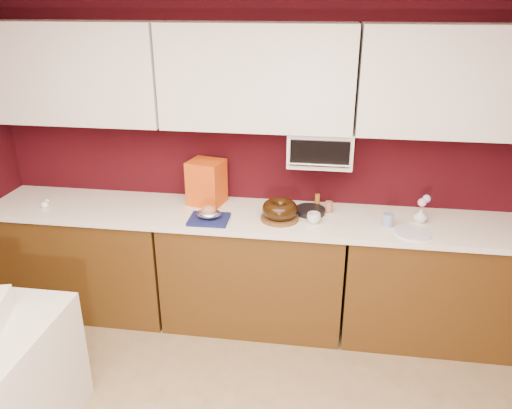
{
  "coord_description": "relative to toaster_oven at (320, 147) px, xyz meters",
  "views": [
    {
      "loc": [
        0.5,
        -1.32,
        2.35
      ],
      "look_at": [
        0.03,
        1.84,
        1.02
      ],
      "focal_mm": 35.0,
      "sensor_mm": 36.0,
      "label": 1
    }
  ],
  "objects": [
    {
      "name": "flower_pink",
      "position": [
        0.71,
        -0.13,
        -0.33
      ],
      "size": [
        0.06,
        0.06,
        0.06
      ],
      "primitive_type": "sphere",
      "color": "#FE93C5",
      "rests_on": "flower_vase"
    },
    {
      "name": "wall_back",
      "position": [
        -0.45,
        0.15,
        -0.12
      ],
      "size": [
        4.0,
        0.02,
        2.5
      ],
      "primitive_type": "cube",
      "color": "#33060C",
      "rests_on": "floor"
    },
    {
      "name": "coffee_mug",
      "position": [
        -0.02,
        -0.25,
        -0.43
      ],
      "size": [
        0.11,
        0.11,
        0.09
      ],
      "primitive_type": "imported",
      "rotation": [
        0.0,
        0.0,
        0.95
      ],
      "color": "silver",
      "rests_on": "countertop"
    },
    {
      "name": "toaster_oven_door",
      "position": [
        0.0,
        -0.16,
        0.0
      ],
      "size": [
        0.4,
        0.02,
        0.18
      ],
      "primitive_type": "cube",
      "color": "black",
      "rests_on": "toaster_oven"
    },
    {
      "name": "amber_bottle",
      "position": [
        -0.0,
        0.03,
        -0.42
      ],
      "size": [
        0.05,
        0.05,
        0.11
      ],
      "primitive_type": "cylinder",
      "rotation": [
        0.0,
        0.0,
        0.4
      ],
      "color": "#94571B",
      "rests_on": "countertop"
    },
    {
      "name": "pandoro_box",
      "position": [
        -0.83,
        -0.0,
        -0.31
      ],
      "size": [
        0.29,
        0.27,
        0.33
      ],
      "primitive_type": "cube",
      "rotation": [
        0.0,
        0.0,
        -0.22
      ],
      "color": "#B5260C",
      "rests_on": "countertop"
    },
    {
      "name": "foil_ham_nest",
      "position": [
        -0.75,
        -0.32,
        -0.42
      ],
      "size": [
        0.21,
        0.19,
        0.06
      ],
      "primitive_type": "ellipsoid",
      "rotation": [
        0.0,
        0.0,
        -0.34
      ],
      "color": "white",
      "rests_on": "navy_towel"
    },
    {
      "name": "roasted_ham",
      "position": [
        -0.75,
        -0.32,
        -0.4
      ],
      "size": [
        0.13,
        0.12,
        0.07
      ],
      "primitive_type": "ellipsoid",
      "rotation": [
        0.0,
        0.0,
        -0.38
      ],
      "color": "#AE684F",
      "rests_on": "foil_ham_nest"
    },
    {
      "name": "upper_cabinet_center",
      "position": [
        -0.45,
        -0.02,
        0.48
      ],
      "size": [
        1.31,
        0.33,
        0.7
      ],
      "primitive_type": "cube",
      "color": "white",
      "rests_on": "wall_back"
    },
    {
      "name": "base_cabinet_center",
      "position": [
        -0.45,
        -0.17,
        -0.95
      ],
      "size": [
        1.31,
        0.58,
        0.86
      ],
      "primitive_type": "cube",
      "color": "#4C2F0F",
      "rests_on": "floor"
    },
    {
      "name": "bundt_cake",
      "position": [
        -0.26,
        -0.23,
        -0.4
      ],
      "size": [
        0.33,
        0.33,
        0.1
      ],
      "primitive_type": "torus",
      "rotation": [
        0.0,
        0.0,
        -0.4
      ],
      "color": "black",
      "rests_on": "cake_base"
    },
    {
      "name": "dark_pan",
      "position": [
        -0.05,
        -0.09,
        -0.46
      ],
      "size": [
        0.25,
        0.25,
        0.04
      ],
      "primitive_type": "cylinder",
      "rotation": [
        0.0,
        0.0,
        -0.17
      ],
      "color": "black",
      "rests_on": "countertop"
    },
    {
      "name": "cake_base",
      "position": [
        -0.26,
        -0.23,
        -0.46
      ],
      "size": [
        0.33,
        0.33,
        0.02
      ],
      "primitive_type": "cylinder",
      "rotation": [
        0.0,
        0.0,
        0.29
      ],
      "color": "brown",
      "rests_on": "countertop"
    },
    {
      "name": "flower_vase",
      "position": [
        0.71,
        -0.13,
        -0.42
      ],
      "size": [
        0.09,
        0.09,
        0.11
      ],
      "primitive_type": "imported",
      "rotation": [
        0.0,
        0.0,
        -0.25
      ],
      "color": "silver",
      "rests_on": "countertop"
    },
    {
      "name": "toaster_oven_handle",
      "position": [
        0.0,
        -0.18,
        -0.07
      ],
      "size": [
        0.42,
        0.02,
        0.02
      ],
      "primitive_type": "cylinder",
      "rotation": [
        0.0,
        1.57,
        0.0
      ],
      "color": "silver",
      "rests_on": "toaster_oven"
    },
    {
      "name": "flower_blue",
      "position": [
        0.74,
        -0.11,
        -0.3
      ],
      "size": [
        0.06,
        0.06,
        0.06
      ],
      "primitive_type": "sphere",
      "color": "#94AFEE",
      "rests_on": "flower_vase"
    },
    {
      "name": "countertop",
      "position": [
        -0.45,
        -0.17,
        -0.49
      ],
      "size": [
        4.0,
        0.62,
        0.04
      ],
      "primitive_type": "cube",
      "color": "white",
      "rests_on": "base_cabinet_center"
    },
    {
      "name": "base_cabinet_right",
      "position": [
        0.88,
        -0.17,
        -0.95
      ],
      "size": [
        1.31,
        0.58,
        0.86
      ],
      "primitive_type": "cube",
      "color": "#4C2F0F",
      "rests_on": "floor"
    },
    {
      "name": "toaster_oven",
      "position": [
        0.0,
        0.0,
        0.0
      ],
      "size": [
        0.45,
        0.3,
        0.25
      ],
      "primitive_type": "cube",
      "color": "white",
      "rests_on": "upper_cabinet_center"
    },
    {
      "name": "egg_right",
      "position": [
        -2.04,
        -0.2,
        -0.46
      ],
      "size": [
        0.06,
        0.05,
        0.04
      ],
      "primitive_type": "ellipsoid",
      "rotation": [
        0.0,
        0.0,
        -0.13
      ],
      "color": "silver",
      "rests_on": "countertop"
    },
    {
      "name": "navy_towel",
      "position": [
        -0.75,
        -0.32,
        -0.46
      ],
      "size": [
        0.28,
        0.24,
        0.02
      ],
      "primitive_type": "cube",
      "rotation": [
        0.0,
        0.0,
        0.03
      ],
      "color": "#141A4C",
      "rests_on": "countertop"
    },
    {
      "name": "upper_cabinet_right",
      "position": [
        0.88,
        -0.02,
        0.48
      ],
      "size": [
        1.31,
        0.33,
        0.7
      ],
      "primitive_type": "cube",
      "color": "white",
      "rests_on": "wall_back"
    },
    {
      "name": "blue_jar",
      "position": [
        0.49,
        -0.22,
        -0.43
      ],
      "size": [
        0.09,
        0.09,
        0.09
      ],
      "primitive_type": "cylinder",
      "rotation": [
        0.0,
        0.0,
        -0.16
      ],
      "color": "navy",
      "rests_on": "countertop"
    },
    {
      "name": "china_plate",
      "position": [
        0.64,
        -0.33,
        -0.47
      ],
      "size": [
        0.27,
        0.27,
        0.01
      ],
      "primitive_type": "cylinder",
      "rotation": [
        0.0,
        0.0,
        -0.13
      ],
      "color": "white",
      "rests_on": "countertop"
    },
    {
      "name": "base_cabinet_left",
      "position": [
        -1.78,
        -0.17,
        -0.95
      ],
      "size": [
        1.31,
        0.58,
        0.86
      ],
      "primitive_type": "cube",
      "color": "#4C2F0F",
      "rests_on": "floor"
    },
    {
      "name": "egg_left",
      "position": [
        -2.01,
        -0.27,
        -0.45
      ],
      "size": [
        0.07,
        0.06,
        0.05
      ],
      "primitive_type": "ellipsoid",
      "rotation": [
        0.0,
        0.0,
        -0.18
      ],
      "color": "white",
      "rests_on": "countertop"
    },
    {
      "name": "paper_cup",
      "position": [
        0.08,
        -0.05,
        -0.43
      ],
      "size": [
        0.06,
        0.06,
        0.08
      ],
      "primitive_type": "cylinder",
      "rotation": [
        0.0,
        0.0,
        -0.14
      ],
      "color": "#915C42",
      "rests_on": "countertop"
    },
    {
      "name": "upper_cabinet_left",
      "position": [
        -1.78,
        -0.02,
        0.48
      ],
      "size": [
        1.31,
        0.33,
        0.7
      ],
      "primitive_type": "cube",
      "color": "white",
      "rests_on": "wall_back"
    }
  ]
}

